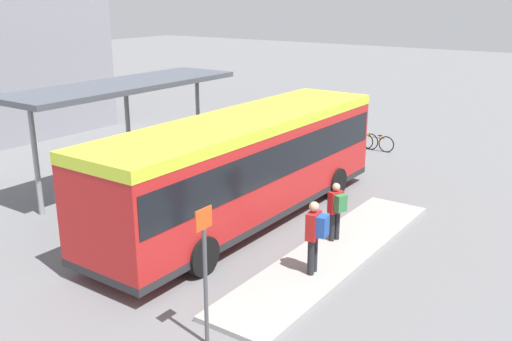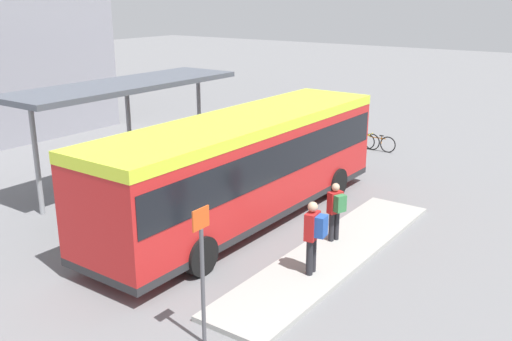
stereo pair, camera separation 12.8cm
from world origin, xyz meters
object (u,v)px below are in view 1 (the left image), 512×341
Objects in this scene: bicycle_yellow at (360,140)px; potted_planter_near_shelter at (86,204)px; pedestrian_companion at (336,208)px; pedestrian_waiting at (315,233)px; platform_sign at (205,271)px; bicycle_blue at (341,139)px; bicycle_red at (328,136)px; bicycle_orange at (376,142)px; potted_planter_far_side at (209,161)px; city_bus at (245,161)px.

bicycle_yellow is 1.21× the size of potted_planter_near_shelter.
potted_planter_near_shelter is (-3.12, 6.34, -0.30)m from pedestrian_companion.
bicycle_yellow is at bearing -77.01° from pedestrian_waiting.
bicycle_blue is at bearing 17.57° from platform_sign.
potted_planter_near_shelter is (-12.69, 0.97, 0.38)m from bicycle_red.
bicycle_blue is (11.44, 5.10, -0.80)m from pedestrian_waiting.
pedestrian_companion is at bearing -65.98° from bicycle_yellow.
bicycle_orange is (9.76, 3.12, -0.69)m from pedestrian_companion.
bicycle_orange is 13.29m from potted_planter_near_shelter.
bicycle_orange is at bearing -24.23° from potted_planter_far_side.
potted_planter_far_side is (-7.32, 3.30, 0.36)m from bicycle_orange.
city_bus is 4.71m from potted_planter_near_shelter.
bicycle_orange is 1.03× the size of bicycle_blue.
platform_sign is (-3.55, 0.35, 0.40)m from pedestrian_waiting.
bicycle_yellow is at bearing -47.39° from pedestrian_companion.
platform_sign is at bearing -110.49° from potted_planter_near_shelter.
pedestrian_waiting reaches higher than potted_planter_far_side.
potted_planter_near_shelter is at bearing 47.30° from pedestrian_companion.
bicycle_red is 12.73m from potted_planter_near_shelter.
bicycle_red is at bearing -8.28° from potted_planter_far_side.
bicycle_red is 0.60× the size of platform_sign.
potted_planter_near_shelter is 0.51× the size of platform_sign.
pedestrian_waiting is 2.05m from pedestrian_companion.
city_bus is at bearing 94.41° from bicycle_blue.
pedestrian_waiting is at bearing -122.75° from potted_planter_far_side.
pedestrian_companion is 6.87m from potted_planter_far_side.
bicycle_yellow is (0.03, 0.75, 0.01)m from bicycle_orange.
potted_planter_near_shelter is 6.95m from platform_sign.
potted_planter_far_side is at bearing 74.80° from bicycle_red.
bicycle_yellow is at bearing 14.59° from platform_sign.
bicycle_blue is 7.24m from potted_planter_far_side.
bicycle_orange is at bearing -14.06° from potted_planter_near_shelter.
bicycle_blue is (-0.35, 0.75, -0.02)m from bicycle_yellow.
bicycle_red is at bearing -70.39° from pedestrian_waiting.
potted_planter_far_side is at bearing 70.40° from bicycle_blue.
potted_planter_near_shelter is at bearing -98.36° from bicycle_yellow.
pedestrian_waiting is 12.98m from bicycle_red.
city_bus is 6.40m from platform_sign.
pedestrian_waiting is 1.07× the size of bicycle_red.
bicycle_red reaches higher than bicycle_orange.
potted_planter_near_shelter reaches higher than bicycle_orange.
city_bus is 9.85m from bicycle_orange.
bicycle_yellow is 1.02× the size of bicycle_red.
potted_planter_near_shelter is at bearing 133.79° from city_bus.
pedestrian_companion is 0.96× the size of bicycle_red.
pedestrian_waiting is 1.26× the size of potted_planter_near_shelter.
pedestrian_companion is 0.94× the size of bicycle_yellow.
bicycle_yellow is 7.79m from potted_planter_far_side.
bicycle_blue is at bearing -73.21° from pedestrian_waiting.
pedestrian_companion reaches higher than bicycle_orange.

